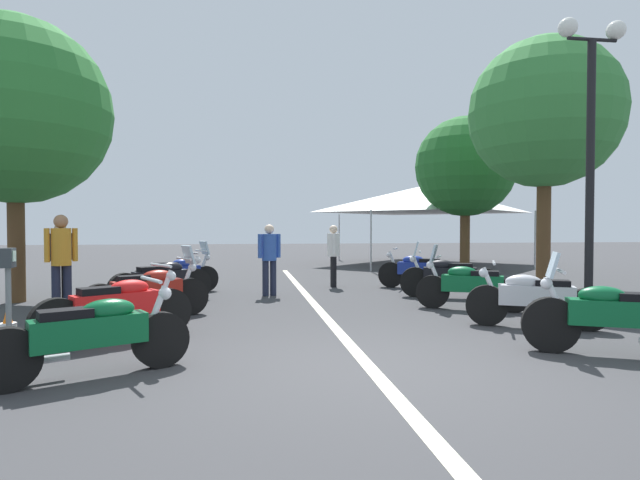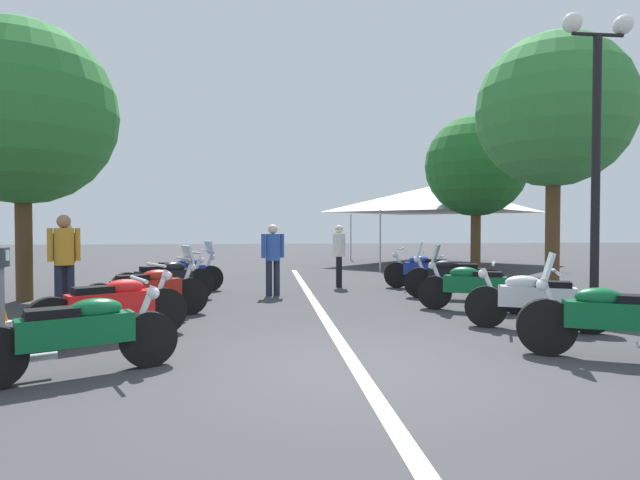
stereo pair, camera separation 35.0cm
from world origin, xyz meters
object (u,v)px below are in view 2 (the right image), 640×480
at_px(traffic_cone_0, 3,328).
at_px(roadside_tree_0, 554,111).
at_px(roadside_tree_2, 22,113).
at_px(bystander_0, 273,254).
at_px(motorcycle_left_row_4, 182,273).
at_px(motorcycle_left_row_2, 148,291).
at_px(bystander_1, 66,256).
at_px(motorcycle_right_row_2, 473,286).
at_px(motorcycle_right_row_3, 453,277).
at_px(motorcycle_left_row_0, 79,333).
at_px(street_lamp_twin_globe, 597,112).
at_px(event_tent, 437,199).
at_px(bystander_4, 339,251).
at_px(motorcycle_left_row_1, 112,307).
at_px(motorcycle_right_row_1, 535,300).
at_px(motorcycle_right_row_0, 614,319).
at_px(roadside_tree_1, 476,166).
at_px(motorcycle_left_row_3, 165,280).
at_px(bystander_3, 64,256).
at_px(parking_meter, 2,282).
at_px(motorcycle_right_row_4, 426,270).

distance_m(traffic_cone_0, roadside_tree_0, 11.47).
bearing_deg(traffic_cone_0, roadside_tree_2, 21.35).
bearing_deg(bystander_0, roadside_tree_2, 73.93).
bearing_deg(roadside_tree_2, motorcycle_left_row_4, -74.27).
height_order(motorcycle_left_row_2, bystander_1, bystander_1).
distance_m(motorcycle_right_row_2, motorcycle_right_row_3, 1.61).
height_order(motorcycle_left_row_0, street_lamp_twin_globe, street_lamp_twin_globe).
bearing_deg(bystander_1, event_tent, 78.96).
bearing_deg(bystander_4, motorcycle_left_row_1, 60.04).
xyz_separation_m(motorcycle_right_row_1, motorcycle_right_row_2, (1.71, 0.24, 0.01)).
bearing_deg(roadside_tree_0, event_tent, -1.75).
xyz_separation_m(motorcycle_right_row_0, bystander_4, (7.33, 2.12, 0.43)).
xyz_separation_m(motorcycle_left_row_2, motorcycle_right_row_3, (1.73, -5.87, 0.00)).
bearing_deg(bystander_4, traffic_cone_0, 55.10).
height_order(motorcycle_right_row_3, traffic_cone_0, motorcycle_right_row_3).
xyz_separation_m(roadside_tree_1, event_tent, (3.87, -0.03, -0.85)).
xyz_separation_m(motorcycle_left_row_3, bystander_4, (2.33, -3.83, 0.45)).
height_order(motorcycle_right_row_0, bystander_3, bystander_3).
bearing_deg(motorcycle_left_row_2, motorcycle_left_row_3, 63.60).
xyz_separation_m(motorcycle_left_row_3, roadside_tree_2, (0.66, 2.96, 3.38)).
height_order(motorcycle_right_row_1, roadside_tree_2, roadside_tree_2).
xyz_separation_m(motorcycle_left_row_0, motorcycle_right_row_2, (3.44, -5.60, 0.02)).
height_order(traffic_cone_0, bystander_0, bystander_0).
bearing_deg(parking_meter, motorcycle_right_row_4, 35.04).
distance_m(motorcycle_left_row_0, parking_meter, 1.40).
distance_m(motorcycle_left_row_1, motorcycle_right_row_1, 5.98).
bearing_deg(motorcycle_left_row_2, roadside_tree_1, 11.88).
xyz_separation_m(motorcycle_left_row_1, roadside_tree_2, (4.05, 2.91, 3.38)).
relative_size(motorcycle_right_row_4, roadside_tree_2, 0.34).
height_order(motorcycle_left_row_4, bystander_0, bystander_0).
distance_m(motorcycle_right_row_3, bystander_1, 7.96).
bearing_deg(motorcycle_left_row_1, motorcycle_right_row_1, -32.74).
distance_m(traffic_cone_0, bystander_4, 7.99).
distance_m(motorcycle_right_row_1, bystander_4, 6.03).
bearing_deg(motorcycle_right_row_4, motorcycle_right_row_0, 116.15).
bearing_deg(motorcycle_right_row_3, street_lamp_twin_globe, 142.49).
height_order(bystander_4, roadside_tree_0, roadside_tree_0).
bearing_deg(roadside_tree_0, roadside_tree_2, 90.36).
bearing_deg(roadside_tree_0, bystander_0, 88.62).
xyz_separation_m(bystander_1, bystander_4, (1.98, -5.84, -0.03)).
relative_size(bystander_0, roadside_tree_2, 0.28).
bearing_deg(event_tent, motorcycle_right_row_4, 159.29).
bearing_deg(motorcycle_right_row_1, parking_meter, 33.70).
xyz_separation_m(motorcycle_left_row_0, motorcycle_left_row_3, (5.03, 0.10, 0.02)).
xyz_separation_m(parking_meter, event_tent, (13.81, -9.84, 1.75)).
bearing_deg(motorcycle_right_row_4, roadside_tree_2, 32.30).
bearing_deg(motorcycle_right_row_3, traffic_cone_0, 47.80).
relative_size(motorcycle_left_row_3, motorcycle_right_row_3, 0.91).
xyz_separation_m(motorcycle_right_row_3, bystander_4, (2.33, 2.10, 0.44)).
xyz_separation_m(motorcycle_left_row_2, bystander_4, (4.06, -3.77, 0.44)).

